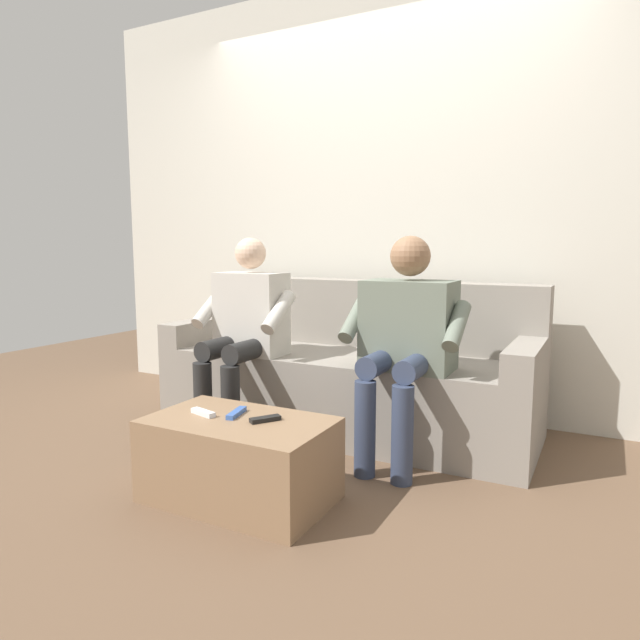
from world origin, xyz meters
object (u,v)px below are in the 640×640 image
object	(u,v)px
person_left_seated	(405,333)
person_right_seated	(245,325)
couch	(349,375)
remote_black	(265,419)
remote_blue	(236,413)
coffee_table	(239,460)
remote_white	(203,413)

from	to	relation	value
person_left_seated	person_right_seated	size ratio (longest dim) A/B	1.00
couch	person_right_seated	size ratio (longest dim) A/B	1.93
remote_black	remote_blue	size ratio (longest dim) A/B	0.86
person_left_seated	remote_blue	world-z (taller)	person_left_seated
coffee_table	remote_blue	bearing A→B (deg)	-45.24
person_right_seated	remote_blue	world-z (taller)	person_right_seated
person_left_seated	person_right_seated	world-z (taller)	person_left_seated
person_right_seated	remote_white	world-z (taller)	person_right_seated
person_left_seated	remote_white	xyz separation A→B (m)	(0.63, 0.76, -0.28)
coffee_table	remote_blue	world-z (taller)	remote_blue
couch	remote_blue	distance (m)	1.05
remote_black	remote_white	world-z (taller)	remote_white
person_left_seated	person_right_seated	distance (m)	0.92
person_left_seated	remote_white	size ratio (longest dim) A/B	8.48
coffee_table	person_right_seated	xyz separation A→B (m)	(0.46, -0.70, 0.45)
person_right_seated	remote_blue	bearing A→B (deg)	122.30
coffee_table	remote_black	distance (m)	0.22
remote_black	remote_blue	xyz separation A→B (m)	(0.15, -0.01, 0.00)
couch	remote_white	bearing A→B (deg)	81.38
remote_blue	couch	bearing A→B (deg)	-14.80
couch	person_right_seated	bearing A→B (deg)	40.18
person_right_seated	remote_blue	xyz separation A→B (m)	(-0.42, 0.66, -0.27)
person_left_seated	remote_white	bearing A→B (deg)	50.42
couch	coffee_table	xyz separation A→B (m)	(0.00, 1.09, -0.13)
couch	remote_white	world-z (taller)	couch
remote_black	remote_white	bearing A→B (deg)	-45.56
person_right_seated	remote_blue	size ratio (longest dim) A/B	7.46
couch	person_left_seated	distance (m)	0.67
coffee_table	remote_black	world-z (taller)	remote_black
couch	remote_blue	size ratio (longest dim) A/B	14.38
coffee_table	remote_black	xyz separation A→B (m)	(-0.11, -0.03, 0.18)
person_left_seated	remote_black	xyz separation A→B (m)	(0.35, 0.71, -0.28)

